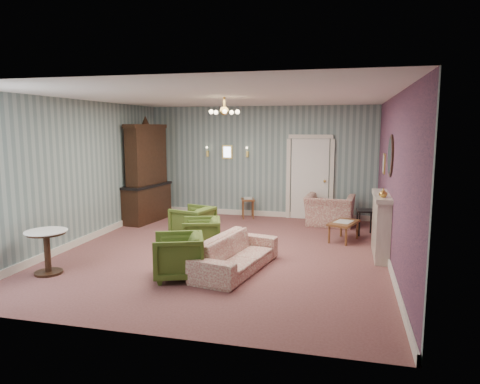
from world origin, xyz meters
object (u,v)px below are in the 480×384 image
(wingback_chair, at_px, (330,205))
(fireplace, at_px, (381,225))
(dresser, at_px, (146,170))
(side_table_black, at_px, (365,222))
(olive_chair_b, at_px, (201,233))
(coffee_table, at_px, (343,231))
(olive_chair_c, at_px, (193,221))
(pedestal_table, at_px, (47,252))
(sofa_chintz, at_px, (236,248))
(olive_chair_a, at_px, (178,254))

(wingback_chair, xyz_separation_m, fireplace, (1.01, -2.38, 0.09))
(dresser, relative_size, side_table_black, 4.58)
(olive_chair_b, distance_m, fireplace, 3.34)
(dresser, relative_size, coffee_table, 3.19)
(side_table_black, bearing_deg, wingback_chair, 135.16)
(fireplace, xyz_separation_m, side_table_black, (-0.21, 1.58, -0.30))
(side_table_black, bearing_deg, dresser, 177.73)
(fireplace, bearing_deg, olive_chair_c, 174.62)
(coffee_table, height_order, pedestal_table, pedestal_table)
(olive_chair_c, relative_size, pedestal_table, 1.07)
(sofa_chintz, height_order, pedestal_table, sofa_chintz)
(olive_chair_a, height_order, side_table_black, olive_chair_a)
(dresser, distance_m, pedestal_table, 4.23)
(olive_chair_b, distance_m, coffee_table, 3.01)
(side_table_black, bearing_deg, coffee_table, -125.44)
(dresser, distance_m, side_table_black, 5.40)
(dresser, relative_size, fireplace, 1.84)
(side_table_black, distance_m, pedestal_table, 6.41)
(olive_chair_c, xyz_separation_m, pedestal_table, (-1.51, -2.68, -0.02))
(wingback_chair, bearing_deg, olive_chair_a, 68.93)
(sofa_chintz, xyz_separation_m, wingback_chair, (1.37, 3.80, 0.11))
(fireplace, xyz_separation_m, pedestal_table, (-5.29, -2.32, -0.22))
(fireplace, xyz_separation_m, coffee_table, (-0.67, 0.94, -0.37))
(wingback_chair, distance_m, fireplace, 2.59)
(olive_chair_c, xyz_separation_m, fireplace, (3.78, -0.36, 0.19))
(sofa_chintz, height_order, dresser, dresser)
(dresser, height_order, coffee_table, dresser)
(wingback_chair, relative_size, pedestal_table, 1.56)
(olive_chair_a, xyz_separation_m, fireplace, (3.16, 2.01, 0.19))
(olive_chair_c, bearing_deg, olive_chair_a, 29.61)
(olive_chair_b, xyz_separation_m, wingback_chair, (2.28, 2.91, 0.13))
(olive_chair_b, distance_m, olive_chair_c, 1.01)
(olive_chair_c, bearing_deg, olive_chair_b, 43.95)
(olive_chair_a, height_order, pedestal_table, olive_chair_a)
(olive_chair_a, relative_size, side_table_black, 1.38)
(sofa_chintz, distance_m, wingback_chair, 4.04)
(olive_chair_a, distance_m, fireplace, 3.75)
(fireplace, bearing_deg, side_table_black, 97.55)
(coffee_table, xyz_separation_m, side_table_black, (0.46, 0.64, 0.07))
(sofa_chintz, height_order, wingback_chair, wingback_chair)
(dresser, height_order, side_table_black, dresser)
(olive_chair_a, distance_m, sofa_chintz, 0.98)
(olive_chair_a, bearing_deg, olive_chair_c, 173.67)
(sofa_chintz, relative_size, coffee_table, 2.42)
(olive_chair_b, relative_size, dresser, 0.28)
(fireplace, distance_m, side_table_black, 1.63)
(fireplace, bearing_deg, olive_chair_b, -170.89)
(olive_chair_b, height_order, olive_chair_c, olive_chair_c)
(fireplace, distance_m, coffee_table, 1.21)
(dresser, bearing_deg, olive_chair_c, -31.44)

